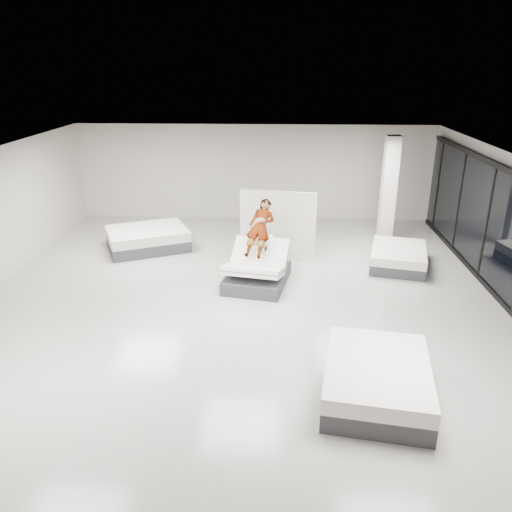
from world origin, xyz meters
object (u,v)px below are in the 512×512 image
Objects in this scene: divider_panel at (277,225)px; person at (260,236)px; hero_bed at (257,271)px; remote at (266,248)px; flat_bed_left_far at (148,239)px; column at (388,192)px; flat_bed_right_near at (377,380)px; flat_bed_right_far at (398,257)px.

person is at bearing -93.88° from divider_panel.
hero_bed is 0.65m from remote.
column is (6.97, 0.74, 1.30)m from flat_bed_left_far.
flat_bed_left_far is 7.13m from column.
column is at bearing 40.22° from hero_bed.
divider_panel is at bearing 105.03° from flat_bed_right_near.
flat_bed_left_far reaches higher than flat_bed_right_far.
flat_bed_right_far is 2.22m from column.
divider_panel is 0.65× the size of column.
person is 4.59m from column.
column reaches higher than flat_bed_right_far.
divider_panel is 6.38m from flat_bed_right_near.
divider_panel is 0.86× the size of flat_bed_right_near.
hero_bed is 3.94m from flat_bed_right_far.
person reaches higher than remote.
flat_bed_left_far is (-3.30, 2.37, -0.05)m from hero_bed.
flat_bed_right_far is (3.23, -0.48, -0.70)m from divider_panel.
flat_bed_right_near is at bearing -63.53° from divider_panel.
remote is (0.15, -0.39, -0.18)m from person.
flat_bed_left_far is (-3.51, 2.45, -0.67)m from remote.
flat_bed_right_near is at bearing -54.82° from remote.
hero_bed reaches higher than flat_bed_right_near.
hero_bed is 0.77× the size of flat_bed_left_far.
hero_bed reaches higher than remote.
column is at bearing 48.70° from person.
column reaches higher than person.
person is 11.38× the size of remote.
remote is 0.04× the size of column.
flat_bed_right_far is 0.79× the size of flat_bed_left_far.
hero_bed reaches higher than flat_bed_left_far.
flat_bed_left_far reaches higher than flat_bed_right_near.
hero_bed reaches higher than flat_bed_right_far.
flat_bed_right_near is 8.61m from flat_bed_left_far.
remote is at bearing -86.48° from divider_panel.
person is 0.50× the size of column.
person is 1.57m from divider_panel.
column is (3.61, 2.80, 0.45)m from person.
hero_bed is at bearing -160.15° from flat_bed_right_far.
remote is at bearing -137.41° from column.
flat_bed_right_near is (2.06, -4.63, -0.84)m from person.
hero_bed is 4.97m from column.
hero_bed is at bearing -93.15° from divider_panel.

